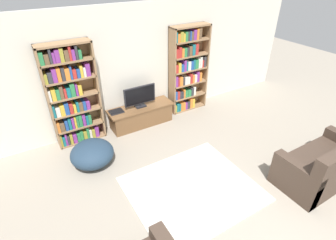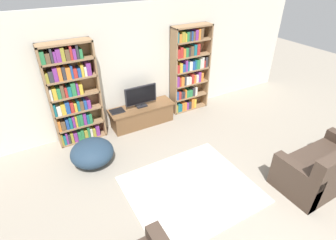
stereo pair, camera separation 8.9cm
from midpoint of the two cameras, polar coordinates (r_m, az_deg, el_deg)
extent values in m
cube|color=silver|center=(5.88, -6.50, 11.54)|extent=(8.80, 0.06, 2.60)
cube|color=#93704C|center=(5.40, -23.97, 3.91)|extent=(0.04, 0.30, 2.07)
cube|color=#93704C|center=(5.52, -14.56, 6.35)|extent=(0.04, 0.30, 2.07)
cube|color=#93704C|center=(5.56, -19.52, 5.68)|extent=(0.97, 0.04, 2.07)
cube|color=#93704C|center=(5.10, -21.28, 15.40)|extent=(0.97, 0.30, 0.04)
cube|color=#93704C|center=(5.94, -17.51, -3.62)|extent=(0.93, 0.30, 0.04)
cube|color=#9E9333|center=(5.81, -21.75, -3.65)|extent=(0.04, 0.24, 0.25)
cube|color=#196B75|center=(5.83, -21.25, -3.71)|extent=(0.05, 0.24, 0.21)
cube|color=#7F338C|center=(5.82, -20.87, -3.39)|extent=(0.04, 0.24, 0.26)
cube|color=#333338|center=(5.83, -20.42, -3.50)|extent=(0.04, 0.24, 0.20)
cube|color=#9E9333|center=(5.83, -19.89, -3.28)|extent=(0.05, 0.24, 0.22)
cube|color=#7F338C|center=(5.85, -19.18, -3.19)|extent=(0.08, 0.24, 0.20)
cube|color=#2D7F47|center=(5.85, -18.45, -2.98)|extent=(0.06, 0.24, 0.20)
cube|color=#2D7F47|center=(5.85, -17.87, -2.70)|extent=(0.06, 0.24, 0.23)
cube|color=#9E9333|center=(5.87, -17.18, -2.63)|extent=(0.07, 0.24, 0.20)
cube|color=#2D7F47|center=(5.86, -16.66, -2.24)|extent=(0.04, 0.24, 0.25)
cube|color=silver|center=(5.89, -16.13, -2.34)|extent=(0.05, 0.24, 0.20)
cube|color=#9E9333|center=(5.90, -15.56, -2.22)|extent=(0.06, 0.24, 0.19)
cube|color=#7F338C|center=(5.90, -14.89, -1.87)|extent=(0.08, 0.24, 0.23)
cube|color=#93704C|center=(5.76, -18.06, -0.81)|extent=(0.93, 0.30, 0.04)
cube|color=orange|center=(5.64, -22.31, -0.91)|extent=(0.05, 0.24, 0.22)
cube|color=brown|center=(5.65, -21.55, -0.87)|extent=(0.08, 0.24, 0.18)
cube|color=#234C99|center=(5.65, -20.80, -0.51)|extent=(0.06, 0.24, 0.22)
cube|color=#196B75|center=(5.65, -20.19, -0.24)|extent=(0.06, 0.24, 0.24)
cube|color=#7F338C|center=(5.66, -19.61, -0.06)|extent=(0.05, 0.24, 0.24)
cube|color=gold|center=(5.66, -19.12, 0.09)|extent=(0.04, 0.24, 0.25)
cube|color=#2D7F47|center=(5.66, -18.71, 0.25)|extent=(0.04, 0.24, 0.26)
cube|color=#2D7F47|center=(5.67, -18.15, 0.40)|extent=(0.06, 0.24, 0.26)
cube|color=#7F338C|center=(5.68, -17.46, 0.55)|extent=(0.06, 0.24, 0.25)
cube|color=#196B75|center=(5.70, -16.83, 0.50)|extent=(0.05, 0.24, 0.20)
cube|color=#2D7F47|center=(5.71, -16.29, 0.66)|extent=(0.06, 0.24, 0.20)
cube|color=#93704C|center=(5.59, -18.63, 2.17)|extent=(0.93, 0.30, 0.04)
cube|color=#196B75|center=(5.47, -23.11, 2.23)|extent=(0.04, 0.24, 0.24)
cube|color=silver|center=(5.49, -22.36, 2.16)|extent=(0.08, 0.24, 0.19)
cube|color=gold|center=(5.49, -21.56, 2.50)|extent=(0.08, 0.24, 0.21)
cube|color=#234C99|center=(5.49, -20.76, 2.83)|extent=(0.08, 0.24, 0.24)
cube|color=#B72D28|center=(5.50, -19.92, 2.90)|extent=(0.07, 0.24, 0.21)
cube|color=gold|center=(5.52, -19.23, 2.90)|extent=(0.05, 0.24, 0.17)
cube|color=#196B75|center=(5.52, -18.68, 3.24)|extent=(0.05, 0.24, 0.21)
cube|color=brown|center=(5.53, -18.04, 3.28)|extent=(0.07, 0.24, 0.18)
cube|color=#234C99|center=(5.54, -17.33, 3.48)|extent=(0.06, 0.24, 0.18)
cube|color=#7F338C|center=(5.56, -16.64, 3.62)|extent=(0.07, 0.24, 0.17)
cube|color=#93704C|center=(5.43, -19.25, 5.33)|extent=(0.93, 0.30, 0.04)
cube|color=silver|center=(5.33, -23.86, 5.29)|extent=(0.04, 0.24, 0.21)
cube|color=gold|center=(5.33, -23.16, 5.51)|extent=(0.07, 0.24, 0.22)
cube|color=#2D7F47|center=(5.34, -22.38, 5.62)|extent=(0.06, 0.24, 0.20)
cube|color=brown|center=(5.34, -21.74, 6.04)|extent=(0.06, 0.24, 0.25)
cube|color=#B72D28|center=(5.36, -21.03, 5.91)|extent=(0.05, 0.24, 0.19)
cube|color=#196B75|center=(5.36, -20.40, 6.07)|extent=(0.07, 0.24, 0.19)
cube|color=#2D7F47|center=(5.36, -19.63, 6.62)|extent=(0.08, 0.24, 0.26)
cube|color=#7F338C|center=(5.37, -18.88, 6.68)|extent=(0.04, 0.24, 0.23)
cube|color=gold|center=(5.39, -18.20, 6.69)|extent=(0.07, 0.24, 0.20)
cube|color=#93704C|center=(5.30, -19.91, 8.66)|extent=(0.93, 0.30, 0.04)
cube|color=#9E9333|center=(5.21, -24.57, 8.52)|extent=(0.06, 0.24, 0.18)
cube|color=#333338|center=(5.21, -23.82, 8.83)|extent=(0.07, 0.24, 0.20)
cube|color=#7F338C|center=(5.21, -23.03, 9.32)|extent=(0.08, 0.24, 0.25)
cube|color=orange|center=(5.21, -22.22, 9.51)|extent=(0.07, 0.24, 0.25)
cube|color=#333338|center=(5.22, -21.44, 9.68)|extent=(0.06, 0.24, 0.24)
cube|color=orange|center=(5.23, -20.63, 9.74)|extent=(0.08, 0.24, 0.22)
cube|color=#234C99|center=(5.24, -19.96, 10.03)|extent=(0.04, 0.24, 0.24)
cube|color=#B72D28|center=(5.26, -19.27, 9.84)|extent=(0.07, 0.24, 0.17)
cube|color=#234C99|center=(5.27, -18.51, 9.99)|extent=(0.06, 0.24, 0.16)
cube|color=gold|center=(5.27, -17.93, 10.41)|extent=(0.05, 0.24, 0.22)
cube|color=silver|center=(5.29, -17.32, 10.31)|extent=(0.04, 0.24, 0.17)
cube|color=#7F338C|center=(5.29, -16.67, 10.80)|extent=(0.08, 0.24, 0.24)
cube|color=#93704C|center=(5.18, -20.61, 12.15)|extent=(0.93, 0.30, 0.04)
cube|color=#2D7F47|center=(5.09, -25.39, 12.33)|extent=(0.08, 0.24, 0.22)
cube|color=brown|center=(5.10, -24.41, 12.32)|extent=(0.08, 0.24, 0.17)
cube|color=#333338|center=(5.10, -23.78, 12.93)|extent=(0.04, 0.24, 0.26)
cube|color=#7F338C|center=(5.11, -23.18, 12.71)|extent=(0.04, 0.24, 0.19)
cube|color=#7F338C|center=(5.11, -22.51, 13.08)|extent=(0.08, 0.24, 0.23)
cube|color=#9E9333|center=(5.12, -21.70, 13.35)|extent=(0.07, 0.24, 0.24)
cube|color=brown|center=(5.14, -20.77, 13.33)|extent=(0.07, 0.24, 0.20)
cube|color=#B72D28|center=(5.14, -20.13, 13.80)|extent=(0.04, 0.24, 0.25)
cube|color=#7F338C|center=(5.16, -19.47, 13.59)|extent=(0.06, 0.24, 0.19)
cube|color=#333338|center=(5.16, -18.91, 14.08)|extent=(0.04, 0.24, 0.25)
cube|color=#2D7F47|center=(5.18, -18.20, 13.76)|extent=(0.06, 0.24, 0.17)
cube|color=#93704C|center=(6.16, 1.61, 10.06)|extent=(0.04, 0.30, 2.07)
cube|color=#93704C|center=(6.66, 8.63, 11.42)|extent=(0.04, 0.30, 2.07)
cube|color=#93704C|center=(6.50, 4.59, 11.16)|extent=(0.97, 0.04, 2.07)
cube|color=#93704C|center=(6.11, 5.74, 19.73)|extent=(0.97, 0.30, 0.04)
cube|color=#93704C|center=(6.83, 4.84, 2.80)|extent=(0.93, 0.30, 0.04)
cube|color=#9E9333|center=(6.56, 1.89, 2.72)|extent=(0.05, 0.24, 0.19)
cube|color=#196B75|center=(6.58, 2.37, 2.97)|extent=(0.06, 0.24, 0.22)
cube|color=#196B75|center=(6.61, 2.82, 3.00)|extent=(0.04, 0.24, 0.19)
cube|color=orange|center=(6.64, 3.20, 3.15)|extent=(0.05, 0.24, 0.20)
cube|color=orange|center=(6.67, 3.71, 3.29)|extent=(0.08, 0.24, 0.21)
cube|color=#7F338C|center=(6.71, 4.20, 3.34)|extent=(0.06, 0.24, 0.18)
cube|color=#333338|center=(6.74, 4.70, 3.50)|extent=(0.07, 0.24, 0.19)
cube|color=orange|center=(6.77, 5.28, 3.90)|extent=(0.07, 0.24, 0.25)
cube|color=gold|center=(6.81, 5.78, 3.95)|extent=(0.06, 0.24, 0.23)
cube|color=#93704C|center=(6.67, 4.97, 5.39)|extent=(0.93, 0.30, 0.04)
cube|color=#234C99|center=(6.39, 2.00, 5.53)|extent=(0.06, 0.24, 0.21)
cube|color=#B72D28|center=(6.43, 2.53, 5.61)|extent=(0.07, 0.24, 0.20)
cube|color=#333338|center=(6.47, 3.00, 5.63)|extent=(0.05, 0.24, 0.17)
cube|color=#333338|center=(6.50, 3.42, 5.71)|extent=(0.05, 0.24, 0.17)
cube|color=orange|center=(6.51, 3.81, 5.99)|extent=(0.04, 0.24, 0.21)
cube|color=#2D7F47|center=(6.56, 4.28, 5.90)|extent=(0.08, 0.24, 0.16)
cube|color=#2D7F47|center=(6.60, 4.93, 6.08)|extent=(0.08, 0.24, 0.16)
cube|color=#333338|center=(6.63, 5.51, 6.36)|extent=(0.07, 0.24, 0.20)
cube|color=silver|center=(6.67, 6.02, 6.53)|extent=(0.06, 0.24, 0.21)
cube|color=#93704C|center=(6.52, 5.11, 8.11)|extent=(0.93, 0.30, 0.04)
cube|color=#7F338C|center=(6.24, 2.08, 8.55)|extent=(0.07, 0.24, 0.25)
cube|color=#B72D28|center=(6.28, 2.58, 8.49)|extent=(0.04, 0.24, 0.21)
cube|color=orange|center=(6.32, 3.12, 8.62)|extent=(0.08, 0.24, 0.21)
cube|color=#333338|center=(6.35, 3.68, 8.69)|extent=(0.05, 0.24, 0.20)
cube|color=silver|center=(6.39, 4.20, 8.73)|extent=(0.08, 0.24, 0.19)
cube|color=silver|center=(6.44, 4.78, 8.81)|extent=(0.06, 0.24, 0.17)
cube|color=#B72D28|center=(6.46, 5.30, 9.15)|extent=(0.06, 0.24, 0.23)
cube|color=orange|center=(6.50, 5.77, 9.11)|extent=(0.05, 0.24, 0.19)
cube|color=silver|center=(6.54, 6.25, 9.19)|extent=(0.06, 0.24, 0.19)
cube|color=#7F338C|center=(6.57, 6.77, 9.54)|extent=(0.07, 0.24, 0.25)
cube|color=orange|center=(6.61, 7.30, 9.51)|extent=(0.07, 0.24, 0.21)
cube|color=#93704C|center=(6.39, 5.26, 10.94)|extent=(0.93, 0.30, 0.04)
cube|color=#B72D28|center=(6.13, 2.15, 11.20)|extent=(0.07, 0.24, 0.18)
cube|color=gold|center=(6.16, 2.80, 11.48)|extent=(0.07, 0.24, 0.22)
cube|color=#234C99|center=(6.21, 3.41, 11.39)|extent=(0.07, 0.24, 0.17)
cube|color=#7F338C|center=(6.23, 3.98, 11.88)|extent=(0.06, 0.24, 0.26)
cube|color=#196B75|center=(6.26, 4.39, 11.80)|extent=(0.04, 0.24, 0.22)
cube|color=silver|center=(6.30, 4.89, 11.84)|extent=(0.08, 0.24, 0.21)
cube|color=#234C99|center=(6.34, 5.50, 11.91)|extent=(0.07, 0.24, 0.20)
cube|color=#196B75|center=(6.38, 5.98, 12.09)|extent=(0.05, 0.24, 0.22)
cube|color=#2D7F47|center=(6.42, 6.50, 12.15)|extent=(0.08, 0.24, 0.21)
cube|color=silver|center=(6.45, 7.01, 12.30)|extent=(0.04, 0.24, 0.23)
cube|color=silver|center=(6.48, 7.44, 12.49)|extent=(0.06, 0.24, 0.26)
cube|color=#B72D28|center=(6.52, 7.81, 12.20)|extent=(0.04, 0.24, 0.17)
cube|color=#333338|center=(6.54, 8.23, 12.58)|extent=(0.06, 0.24, 0.25)
cube|color=#93704C|center=(6.27, 5.41, 13.88)|extent=(0.93, 0.30, 0.04)
cube|color=#B72D28|center=(6.01, 2.24, 14.36)|extent=(0.08, 0.24, 0.20)
cube|color=#B72D28|center=(6.05, 2.90, 14.64)|extent=(0.07, 0.24, 0.24)
cube|color=orange|center=(6.09, 3.50, 14.54)|extent=(0.06, 0.24, 0.19)
cube|color=#2D7F47|center=(6.13, 4.07, 14.64)|extent=(0.07, 0.24, 0.20)
cube|color=#333338|center=(6.16, 4.60, 14.70)|extent=(0.05, 0.24, 0.19)
cube|color=brown|center=(6.20, 5.18, 14.88)|extent=(0.08, 0.24, 0.21)
cube|color=#196B75|center=(6.24, 5.86, 15.12)|extent=(0.07, 0.24, 0.25)
cube|color=#B72D28|center=(6.29, 6.52, 15.21)|extent=(0.08, 0.24, 0.25)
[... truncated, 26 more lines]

